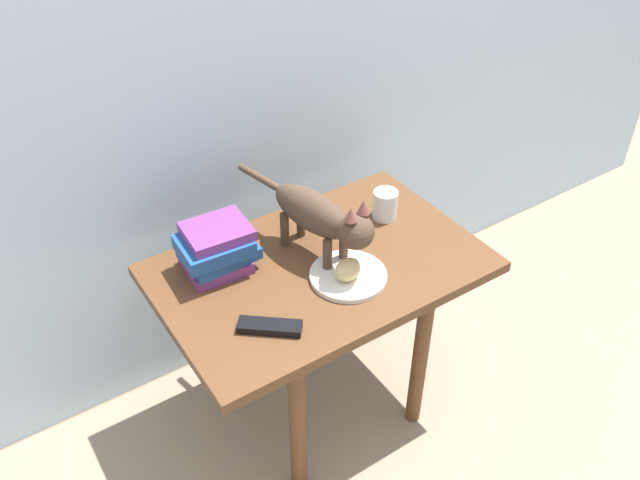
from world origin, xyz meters
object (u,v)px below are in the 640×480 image
at_px(bread_roll, 348,270).
at_px(book_stack, 216,249).
at_px(tv_remote, 270,327).
at_px(side_table, 320,287).
at_px(candle_jar, 385,206).
at_px(plate, 348,276).
at_px(cat, 320,216).

height_order(bread_roll, book_stack, book_stack).
bearing_deg(tv_remote, book_stack, 129.34).
bearing_deg(book_stack, side_table, -29.82).
bearing_deg(tv_remote, candle_jar, 62.12).
bearing_deg(side_table, book_stack, 150.18).
distance_m(side_table, book_stack, 0.30).
distance_m(side_table, plate, 0.12).
distance_m(bread_roll, book_stack, 0.34).
bearing_deg(side_table, candle_jar, 15.45).
bearing_deg(candle_jar, bread_roll, -145.77).
xyz_separation_m(bread_roll, cat, (-0.00, 0.12, 0.09)).
xyz_separation_m(plate, candle_jar, (0.24, 0.16, 0.03)).
bearing_deg(candle_jar, book_stack, 173.56).
xyz_separation_m(bread_roll, book_stack, (-0.25, 0.23, 0.03)).
relative_size(side_table, candle_jar, 9.97).
height_order(plate, book_stack, book_stack).
xyz_separation_m(side_table, book_stack, (-0.23, 0.13, 0.14)).
relative_size(candle_jar, tv_remote, 0.57).
bearing_deg(bread_roll, cat, 91.24).
relative_size(bread_roll, tv_remote, 0.53).
xyz_separation_m(plate, tv_remote, (-0.26, -0.05, 0.00)).
bearing_deg(book_stack, candle_jar, -6.44).
xyz_separation_m(plate, bread_roll, (-0.01, -0.01, 0.03)).
bearing_deg(candle_jar, plate, -146.43).
relative_size(bread_roll, candle_jar, 0.94).
relative_size(side_table, tv_remote, 5.65).
bearing_deg(cat, tv_remote, -147.07).
relative_size(book_stack, candle_jar, 2.32).
xyz_separation_m(bread_roll, candle_jar, (0.25, 0.17, -0.00)).
distance_m(candle_jar, tv_remote, 0.54).
distance_m(plate, cat, 0.17).
height_order(cat, book_stack, cat).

